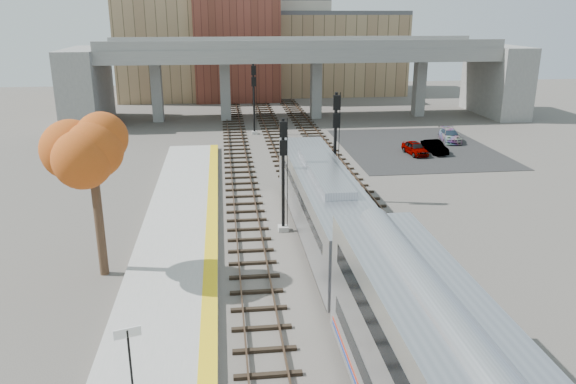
{
  "coord_description": "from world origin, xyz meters",
  "views": [
    {
      "loc": [
        -4.52,
        -22.85,
        12.57
      ],
      "look_at": [
        -0.84,
        8.05,
        2.5
      ],
      "focal_mm": 35.0,
      "sensor_mm": 36.0,
      "label": 1
    }
  ],
  "objects_px": {
    "signal_mast_near": "(283,178)",
    "signal_mast_far": "(254,99)",
    "car_c": "(450,135)",
    "signal_mast_mid": "(335,147)",
    "car_a": "(415,148)",
    "car_b": "(435,147)",
    "tree": "(91,146)",
    "locomotive": "(323,202)"
  },
  "relations": [
    {
      "from": "signal_mast_near",
      "to": "tree",
      "type": "xyz_separation_m",
      "value": [
        -9.54,
        -4.63,
        3.26
      ]
    },
    {
      "from": "car_b",
      "to": "tree",
      "type": "bearing_deg",
      "value": -145.45
    },
    {
      "from": "locomotive",
      "to": "car_b",
      "type": "bearing_deg",
      "value": 53.82
    },
    {
      "from": "locomotive",
      "to": "car_a",
      "type": "bearing_deg",
      "value": 57.45
    },
    {
      "from": "car_b",
      "to": "car_c",
      "type": "height_order",
      "value": "car_c"
    },
    {
      "from": "signal_mast_near",
      "to": "signal_mast_mid",
      "type": "relative_size",
      "value": 0.91
    },
    {
      "from": "locomotive",
      "to": "signal_mast_far",
      "type": "height_order",
      "value": "signal_mast_far"
    },
    {
      "from": "locomotive",
      "to": "car_b",
      "type": "distance_m",
      "value": 23.61
    },
    {
      "from": "locomotive",
      "to": "tree",
      "type": "xyz_separation_m",
      "value": [
        -11.64,
        -3.12,
        4.31
      ]
    },
    {
      "from": "car_c",
      "to": "tree",
      "type": "bearing_deg",
      "value": -128.05
    },
    {
      "from": "signal_mast_near",
      "to": "signal_mast_far",
      "type": "height_order",
      "value": "signal_mast_far"
    },
    {
      "from": "signal_mast_near",
      "to": "car_c",
      "type": "height_order",
      "value": "signal_mast_near"
    },
    {
      "from": "car_c",
      "to": "signal_mast_mid",
      "type": "bearing_deg",
      "value": -122.9
    },
    {
      "from": "car_c",
      "to": "car_b",
      "type": "bearing_deg",
      "value": -117.16
    },
    {
      "from": "signal_mast_mid",
      "to": "tree",
      "type": "xyz_separation_m",
      "value": [
        -13.64,
        -9.81,
        2.79
      ]
    },
    {
      "from": "tree",
      "to": "car_a",
      "type": "height_order",
      "value": "tree"
    },
    {
      "from": "signal_mast_near",
      "to": "tree",
      "type": "bearing_deg",
      "value": -154.12
    },
    {
      "from": "locomotive",
      "to": "tree",
      "type": "height_order",
      "value": "tree"
    },
    {
      "from": "tree",
      "to": "signal_mast_far",
      "type": "bearing_deg",
      "value": 73.68
    },
    {
      "from": "signal_mast_far",
      "to": "car_b",
      "type": "height_order",
      "value": "signal_mast_far"
    },
    {
      "from": "signal_mast_near",
      "to": "signal_mast_far",
      "type": "bearing_deg",
      "value": 90.0
    },
    {
      "from": "car_c",
      "to": "locomotive",
      "type": "bearing_deg",
      "value": -116.95
    },
    {
      "from": "signal_mast_near",
      "to": "locomotive",
      "type": "bearing_deg",
      "value": -35.67
    },
    {
      "from": "tree",
      "to": "locomotive",
      "type": "bearing_deg",
      "value": 15.01
    },
    {
      "from": "car_b",
      "to": "car_c",
      "type": "distance_m",
      "value": 5.51
    },
    {
      "from": "signal_mast_mid",
      "to": "car_a",
      "type": "bearing_deg",
      "value": 50.37
    },
    {
      "from": "locomotive",
      "to": "signal_mast_near",
      "type": "height_order",
      "value": "signal_mast_near"
    },
    {
      "from": "car_a",
      "to": "car_b",
      "type": "xyz_separation_m",
      "value": [
        1.98,
        0.34,
        -0.02
      ]
    },
    {
      "from": "signal_mast_mid",
      "to": "signal_mast_far",
      "type": "bearing_deg",
      "value": 100.21
    },
    {
      "from": "signal_mast_far",
      "to": "car_a",
      "type": "xyz_separation_m",
      "value": [
        14.02,
        -10.78,
        -3.07
      ]
    },
    {
      "from": "signal_mast_far",
      "to": "car_c",
      "type": "height_order",
      "value": "signal_mast_far"
    },
    {
      "from": "locomotive",
      "to": "car_b",
      "type": "xyz_separation_m",
      "value": [
        13.9,
        19.01,
        -1.66
      ]
    },
    {
      "from": "signal_mast_mid",
      "to": "locomotive",
      "type": "bearing_deg",
      "value": -106.64
    },
    {
      "from": "tree",
      "to": "car_c",
      "type": "relative_size",
      "value": 2.11
    },
    {
      "from": "tree",
      "to": "car_c",
      "type": "xyz_separation_m",
      "value": [
        28.81,
        26.56,
        -5.94
      ]
    },
    {
      "from": "locomotive",
      "to": "signal_mast_mid",
      "type": "bearing_deg",
      "value": 73.36
    },
    {
      "from": "car_a",
      "to": "tree",
      "type": "bearing_deg",
      "value": -143.67
    },
    {
      "from": "locomotive",
      "to": "signal_mast_mid",
      "type": "distance_m",
      "value": 7.15
    },
    {
      "from": "car_b",
      "to": "car_c",
      "type": "xyz_separation_m",
      "value": [
        3.27,
        4.43,
        0.03
      ]
    },
    {
      "from": "car_a",
      "to": "car_c",
      "type": "relative_size",
      "value": 0.83
    },
    {
      "from": "signal_mast_near",
      "to": "car_b",
      "type": "distance_m",
      "value": 23.87
    },
    {
      "from": "car_a",
      "to": "car_c",
      "type": "bearing_deg",
      "value": 35.81
    }
  ]
}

